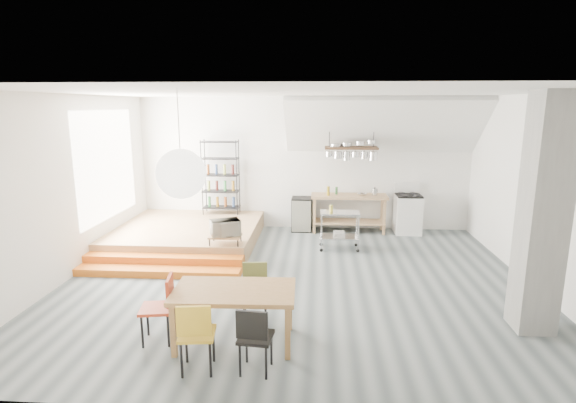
# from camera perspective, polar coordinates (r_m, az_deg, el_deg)

# --- Properties ---
(floor) EXTENTS (8.00, 8.00, 0.00)m
(floor) POSITION_cam_1_polar(r_m,az_deg,el_deg) (8.00, 1.05, -9.92)
(floor) COLOR #4B5456
(floor) RESTS_ON ground
(wall_back) EXTENTS (8.00, 0.04, 3.20)m
(wall_back) POSITION_cam_1_polar(r_m,az_deg,el_deg) (11.00, 2.01, 4.80)
(wall_back) COLOR silver
(wall_back) RESTS_ON ground
(wall_left) EXTENTS (0.04, 7.00, 3.20)m
(wall_left) POSITION_cam_1_polar(r_m,az_deg,el_deg) (8.71, -26.21, 1.60)
(wall_left) COLOR silver
(wall_left) RESTS_ON ground
(wall_right) EXTENTS (0.04, 7.00, 3.20)m
(wall_right) POSITION_cam_1_polar(r_m,az_deg,el_deg) (8.37, 29.61, 0.88)
(wall_right) COLOR silver
(wall_right) RESTS_ON ground
(ceiling) EXTENTS (8.00, 7.00, 0.02)m
(ceiling) POSITION_cam_1_polar(r_m,az_deg,el_deg) (7.42, 1.15, 13.64)
(ceiling) COLOR white
(ceiling) RESTS_ON wall_back
(slope_ceiling) EXTENTS (4.40, 1.44, 1.32)m
(slope_ceiling) POSITION_cam_1_polar(r_m,az_deg,el_deg) (10.42, 12.01, 9.38)
(slope_ceiling) COLOR white
(slope_ceiling) RESTS_ON wall_back
(window_pane) EXTENTS (0.02, 2.50, 2.20)m
(window_pane) POSITION_cam_1_polar(r_m,az_deg,el_deg) (9.98, -21.97, 4.33)
(window_pane) COLOR white
(window_pane) RESTS_ON wall_left
(platform) EXTENTS (3.00, 3.00, 0.40)m
(platform) POSITION_cam_1_polar(r_m,az_deg,el_deg) (10.22, -12.53, -4.08)
(platform) COLOR #A57C52
(platform) RESTS_ON ground
(step_lower) EXTENTS (3.00, 0.35, 0.13)m
(step_lower) POSITION_cam_1_polar(r_m,az_deg,el_deg) (8.51, -16.19, -8.56)
(step_lower) COLOR orange
(step_lower) RESTS_ON ground
(step_upper) EXTENTS (3.00, 0.35, 0.27)m
(step_upper) POSITION_cam_1_polar(r_m,az_deg,el_deg) (8.80, -15.44, -7.37)
(step_upper) COLOR orange
(step_upper) RESTS_ON ground
(concrete_column) EXTENTS (0.50, 0.50, 3.20)m
(concrete_column) POSITION_cam_1_polar(r_m,az_deg,el_deg) (6.74, 29.64, -1.50)
(concrete_column) COLOR slate
(concrete_column) RESTS_ON ground
(kitchen_counter) EXTENTS (1.80, 0.60, 0.91)m
(kitchen_counter) POSITION_cam_1_polar(r_m,az_deg,el_deg) (10.85, 7.72, -0.64)
(kitchen_counter) COLOR #A57C52
(kitchen_counter) RESTS_ON ground
(stove) EXTENTS (0.60, 0.60, 1.18)m
(stove) POSITION_cam_1_polar(r_m,az_deg,el_deg) (11.07, 14.95, -1.46)
(stove) COLOR white
(stove) RESTS_ON ground
(pot_rack) EXTENTS (1.20, 0.50, 1.43)m
(pot_rack) POSITION_cam_1_polar(r_m,az_deg,el_deg) (10.41, 8.17, 6.35)
(pot_rack) COLOR #3D2418
(pot_rack) RESTS_ON ceiling
(wire_shelving) EXTENTS (0.88, 0.38, 1.80)m
(wire_shelving) POSITION_cam_1_polar(r_m,az_deg,el_deg) (10.99, -8.55, 3.23)
(wire_shelving) COLOR black
(wire_shelving) RESTS_ON platform
(microwave_shelf) EXTENTS (0.60, 0.40, 0.16)m
(microwave_shelf) POSITION_cam_1_polar(r_m,az_deg,el_deg) (8.70, -7.96, -4.39)
(microwave_shelf) COLOR #A57C52
(microwave_shelf) RESTS_ON platform
(paper_lantern) EXTENTS (0.60, 0.60, 0.60)m
(paper_lantern) POSITION_cam_1_polar(r_m,az_deg,el_deg) (5.53, -13.41, 3.44)
(paper_lantern) COLOR white
(paper_lantern) RESTS_ON ceiling
(dining_table) EXTENTS (1.56, 0.91, 0.73)m
(dining_table) POSITION_cam_1_polar(r_m,az_deg,el_deg) (5.84, -6.84, -11.74)
(dining_table) COLOR olive
(dining_table) RESTS_ON ground
(chair_mustard) EXTENTS (0.44, 0.44, 0.87)m
(chair_mustard) POSITION_cam_1_polar(r_m,az_deg,el_deg) (5.34, -11.61, -15.82)
(chair_mustard) COLOR #BB9220
(chair_mustard) RESTS_ON ground
(chair_black) EXTENTS (0.41, 0.41, 0.82)m
(chair_black) POSITION_cam_1_polar(r_m,az_deg,el_deg) (5.26, -4.30, -16.50)
(chair_black) COLOR black
(chair_black) RESTS_ON ground
(chair_olive) EXTENTS (0.41, 0.41, 0.81)m
(chair_olive) POSITION_cam_1_polar(r_m,az_deg,el_deg) (6.51, -4.22, -10.69)
(chair_olive) COLOR brown
(chair_olive) RESTS_ON ground
(chair_red) EXTENTS (0.46, 0.46, 0.88)m
(chair_red) POSITION_cam_1_polar(r_m,az_deg,el_deg) (6.11, -15.71, -12.30)
(chair_red) COLOR #B13419
(chair_red) RESTS_ON ground
(rolling_cart) EXTENTS (0.84, 0.48, 0.81)m
(rolling_cart) POSITION_cam_1_polar(r_m,az_deg,el_deg) (9.53, 6.56, -3.01)
(rolling_cart) COLOR silver
(rolling_cart) RESTS_ON ground
(mini_fridge) EXTENTS (0.48, 0.48, 0.82)m
(mini_fridge) POSITION_cam_1_polar(r_m,az_deg,el_deg) (10.93, 1.75, -1.61)
(mini_fridge) COLOR black
(mini_fridge) RESTS_ON ground
(microwave) EXTENTS (0.65, 0.56, 0.30)m
(microwave) POSITION_cam_1_polar(r_m,az_deg,el_deg) (8.65, -7.99, -3.32)
(microwave) COLOR beige
(microwave) RESTS_ON microwave_shelf
(bowl) EXTENTS (0.27, 0.27, 0.05)m
(bowl) POSITION_cam_1_polar(r_m,az_deg,el_deg) (10.76, 9.40, 0.89)
(bowl) COLOR silver
(bowl) RESTS_ON kitchen_counter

